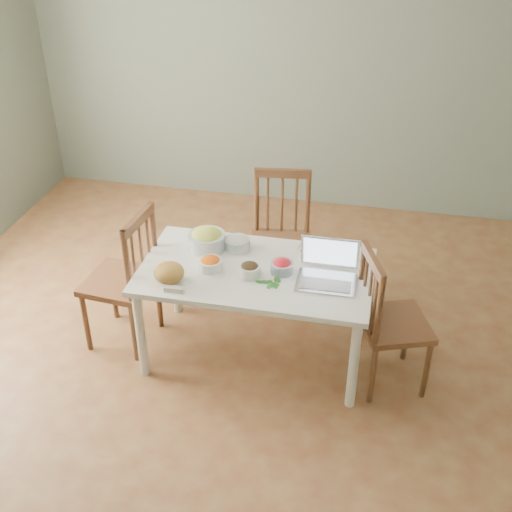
% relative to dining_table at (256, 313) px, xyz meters
% --- Properties ---
extents(floor, '(5.00, 5.00, 0.00)m').
position_rel_dining_table_xyz_m(floor, '(-0.07, -0.17, -0.34)').
color(floor, brown).
rests_on(floor, ground).
extents(wall_back, '(5.00, 0.00, 2.70)m').
position_rel_dining_table_xyz_m(wall_back, '(-0.07, 2.33, 1.01)').
color(wall_back, slate).
rests_on(wall_back, ground).
extents(dining_table, '(1.46, 0.82, 0.69)m').
position_rel_dining_table_xyz_m(dining_table, '(0.00, 0.00, 0.00)').
color(dining_table, white).
rests_on(dining_table, floor).
extents(chair_far, '(0.49, 0.47, 1.00)m').
position_rel_dining_table_xyz_m(chair_far, '(0.04, 0.66, 0.16)').
color(chair_far, '#512E19').
rests_on(chair_far, floor).
extents(chair_left, '(0.46, 0.48, 1.01)m').
position_rel_dining_table_xyz_m(chair_left, '(-0.93, -0.03, 0.16)').
color(chair_left, '#512E19').
rests_on(chair_left, floor).
extents(chair_right, '(0.52, 0.53, 0.95)m').
position_rel_dining_table_xyz_m(chair_right, '(0.89, -0.07, 0.13)').
color(chair_right, '#512E19').
rests_on(chair_right, floor).
extents(bread_boule, '(0.23, 0.23, 0.12)m').
position_rel_dining_table_xyz_m(bread_boule, '(-0.49, -0.23, 0.40)').
color(bread_boule, '#A9803C').
rests_on(bread_boule, dining_table).
extents(butter_stick, '(0.12, 0.04, 0.03)m').
position_rel_dining_table_xyz_m(butter_stick, '(-0.43, -0.34, 0.36)').
color(butter_stick, beige).
rests_on(butter_stick, dining_table).
extents(bowl_squash, '(0.28, 0.28, 0.14)m').
position_rel_dining_table_xyz_m(bowl_squash, '(-0.37, 0.18, 0.41)').
color(bowl_squash, yellow).
rests_on(bowl_squash, dining_table).
extents(bowl_carrot, '(0.20, 0.20, 0.08)m').
position_rel_dining_table_xyz_m(bowl_carrot, '(-0.28, -0.05, 0.39)').
color(bowl_carrot, orange).
rests_on(bowl_carrot, dining_table).
extents(bowl_onion, '(0.18, 0.18, 0.09)m').
position_rel_dining_table_xyz_m(bowl_onion, '(-0.18, 0.23, 0.39)').
color(bowl_onion, silver).
rests_on(bowl_onion, dining_table).
extents(bowl_mushroom, '(0.17, 0.17, 0.09)m').
position_rel_dining_table_xyz_m(bowl_mushroom, '(-0.02, -0.08, 0.39)').
color(bowl_mushroom, black).
rests_on(bowl_mushroom, dining_table).
extents(bowl_redpep, '(0.15, 0.15, 0.09)m').
position_rel_dining_table_xyz_m(bowl_redpep, '(0.16, 0.01, 0.39)').
color(bowl_redpep, red).
rests_on(bowl_redpep, dining_table).
extents(bowl_broccoli, '(0.15, 0.15, 0.08)m').
position_rel_dining_table_xyz_m(bowl_broccoli, '(0.30, 0.20, 0.38)').
color(bowl_broccoli, '#0E410C').
rests_on(bowl_broccoli, dining_table).
extents(flatbread, '(0.22, 0.22, 0.02)m').
position_rel_dining_table_xyz_m(flatbread, '(0.32, 0.30, 0.35)').
color(flatbread, tan).
rests_on(flatbread, dining_table).
extents(basil_bunch, '(0.18, 0.18, 0.02)m').
position_rel_dining_table_xyz_m(basil_bunch, '(0.10, -0.13, 0.35)').
color(basil_bunch, '#1E4C1A').
rests_on(basil_bunch, dining_table).
extents(laptop, '(0.36, 0.31, 0.25)m').
position_rel_dining_table_xyz_m(laptop, '(0.45, -0.06, 0.47)').
color(laptop, silver).
rests_on(laptop, dining_table).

